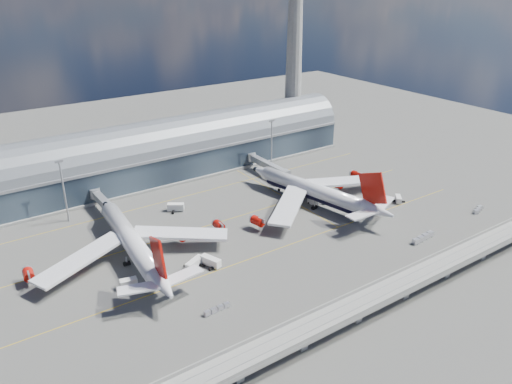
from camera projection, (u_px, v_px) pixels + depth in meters
ground at (249, 242)px, 183.52m from camera, size 500.00×500.00×0.00m
taxi_lines at (219, 219)px, 200.18m from camera, size 200.00×80.12×0.01m
terminal at (158, 154)px, 237.74m from camera, size 200.00×30.00×28.00m
control_tower at (294, 52)px, 269.20m from camera, size 19.00×19.00×103.00m
guideway at (358, 305)px, 139.90m from camera, size 220.00×8.50×7.20m
floodlight_mast_left at (64, 189)px, 193.61m from camera, size 3.00×0.70×25.70m
floodlight_mast_right at (272, 144)px, 245.35m from camera, size 3.00×0.70×25.70m
airliner_left at (133, 244)px, 169.34m from camera, size 70.09×73.67×22.43m
airliner_right at (316, 192)px, 210.46m from camera, size 69.79×73.03×23.28m
jet_bridge_left at (104, 202)px, 202.89m from camera, size 4.40×28.00×7.25m
jet_bridge_right at (266, 164)px, 242.83m from camera, size 4.40×32.00×7.25m
service_truck_0 at (211, 261)px, 168.11m from camera, size 4.86×7.90×3.11m
service_truck_1 at (129, 283)px, 156.33m from camera, size 5.70×3.41×3.11m
service_truck_2 at (194, 263)px, 167.36m from camera, size 7.91×5.43×2.80m
service_truck_3 at (398, 199)px, 214.77m from camera, size 5.30×5.65×2.71m
service_truck_4 at (313, 201)px, 212.41m from camera, size 2.55×4.97×2.85m
service_truck_5 at (176, 207)px, 206.68m from camera, size 7.09×5.91×3.28m
cargo_train_0 at (217, 309)px, 145.69m from camera, size 8.74×1.60×1.45m
cargo_train_1 at (423, 238)px, 184.33m from camera, size 11.68×2.73×1.93m
cargo_train_2 at (478, 210)px, 206.47m from camera, size 7.25×3.57×1.59m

